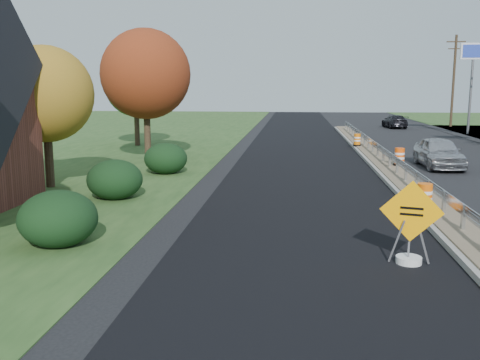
# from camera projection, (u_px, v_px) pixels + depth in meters

# --- Properties ---
(ground) EXTENTS (140.00, 140.00, 0.00)m
(ground) POSITION_uv_depth(u_px,v_px,m) (428.00, 206.00, 19.09)
(ground) COLOR black
(ground) RESTS_ON ground
(milled_overlay) EXTENTS (7.20, 120.00, 0.01)m
(milled_overlay) POSITION_uv_depth(u_px,v_px,m) (301.00, 164.00, 29.33)
(milled_overlay) COLOR black
(milled_overlay) RESTS_ON ground
(median) EXTENTS (1.60, 55.00, 0.23)m
(median) POSITION_uv_depth(u_px,v_px,m) (389.00, 169.00, 26.90)
(median) COLOR gray
(median) RESTS_ON ground
(guardrail) EXTENTS (0.10, 46.15, 0.72)m
(guardrail) POSITION_uv_depth(u_px,v_px,m) (387.00, 154.00, 27.78)
(guardrail) COLOR silver
(guardrail) RESTS_ON median
(pylon_sign_north) EXTENTS (2.20, 0.30, 7.90)m
(pylon_sign_north) POSITION_uv_depth(u_px,v_px,m) (473.00, 60.00, 46.30)
(pylon_sign_north) COLOR slate
(pylon_sign_north) RESTS_ON ground
(utility_pole_north) EXTENTS (1.90, 0.26, 9.40)m
(utility_pole_north) POSITION_uv_depth(u_px,v_px,m) (454.00, 79.00, 55.28)
(utility_pole_north) COLOR #473523
(utility_pole_north) RESTS_ON ground
(hedge_south) EXTENTS (2.09, 2.09, 1.52)m
(hedge_south) POSITION_uv_depth(u_px,v_px,m) (58.00, 218.00, 14.18)
(hedge_south) COLOR black
(hedge_south) RESTS_ON ground
(hedge_mid) EXTENTS (2.09, 2.09, 1.52)m
(hedge_mid) POSITION_uv_depth(u_px,v_px,m) (115.00, 179.00, 20.11)
(hedge_mid) COLOR black
(hedge_mid) RESTS_ON ground
(hedge_north) EXTENTS (2.09, 2.09, 1.52)m
(hedge_north) POSITION_uv_depth(u_px,v_px,m) (166.00, 158.00, 25.94)
(hedge_north) COLOR black
(hedge_north) RESTS_ON ground
(tree_near_yellow) EXTENTS (3.96, 3.96, 5.88)m
(tree_near_yellow) POSITION_uv_depth(u_px,v_px,m) (45.00, 94.00, 21.88)
(tree_near_yellow) COLOR #473523
(tree_near_yellow) RESTS_ON ground
(tree_near_red) EXTENTS (4.95, 4.95, 7.35)m
(tree_near_red) POSITION_uv_depth(u_px,v_px,m) (146.00, 74.00, 29.35)
(tree_near_red) COLOR #473523
(tree_near_red) RESTS_ON ground
(tree_near_back) EXTENTS (4.29, 4.29, 6.37)m
(tree_near_back) POSITION_uv_depth(u_px,v_px,m) (136.00, 86.00, 37.60)
(tree_near_back) COLOR #473523
(tree_near_back) RESTS_ON ground
(caution_sign) EXTENTS (1.43, 0.62, 2.04)m
(caution_sign) POSITION_uv_depth(u_px,v_px,m) (410.00, 243.00, 12.78)
(caution_sign) COLOR white
(caution_sign) RESTS_ON ground
(barrel_median_near) EXTENTS (0.60, 0.60, 0.88)m
(barrel_median_near) POSITION_uv_depth(u_px,v_px,m) (424.00, 197.00, 17.34)
(barrel_median_near) COLOR black
(barrel_median_near) RESTS_ON median
(barrel_median_mid) EXTENTS (0.61, 0.61, 0.89)m
(barrel_median_mid) POSITION_uv_depth(u_px,v_px,m) (399.00, 157.00, 27.18)
(barrel_median_mid) COLOR black
(barrel_median_mid) RESTS_ON median
(barrel_median_far) EXTENTS (0.55, 0.55, 0.80)m
(barrel_median_far) POSITION_uv_depth(u_px,v_px,m) (357.00, 140.00, 36.25)
(barrel_median_far) COLOR black
(barrel_median_far) RESTS_ON median
(car_silver) EXTENTS (1.98, 4.70, 1.59)m
(car_silver) POSITION_uv_depth(u_px,v_px,m) (439.00, 152.00, 27.95)
(car_silver) COLOR #B4B4B9
(car_silver) RESTS_ON ground
(car_dark_far) EXTENTS (2.14, 4.67, 1.32)m
(car_dark_far) POSITION_uv_depth(u_px,v_px,m) (395.00, 121.00, 54.60)
(car_dark_far) COLOR black
(car_dark_far) RESTS_ON ground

